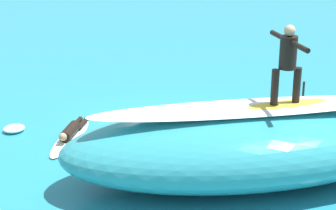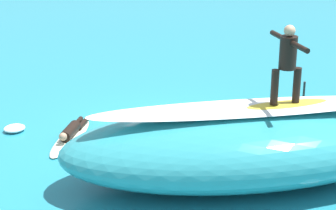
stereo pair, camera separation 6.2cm
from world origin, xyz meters
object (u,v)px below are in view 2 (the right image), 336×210
Objects in this scene: surfboard_riding at (284,106)px; surfboard_paddling at (70,138)px; surfer_riding at (288,59)px; surfer_paddling at (72,130)px; buoy_marker at (303,107)px.

surfboard_riding is 5.34m from surfboard_paddling.
surfer_riding is 0.67× the size of surfboard_paddling.
surfer_paddling is (3.41, -3.83, -1.40)m from surfboard_riding.
buoy_marker is (-5.85, 1.24, 0.10)m from surfer_paddling.
surfboard_riding is at bearing 0.00° from surfer_riding.
surfer_riding is 4.22m from buoy_marker.
surfer_riding is 5.66m from surfer_paddling.
surfer_paddling is (3.41, -3.83, -2.38)m from surfer_riding.
surfer_riding reaches higher than buoy_marker.
surfboard_riding is 0.98m from surfer_riding.
buoy_marker is at bearing -125.00° from surfboard_riding.
surfer_paddling is at bearing -40.14° from surfer_riding.
surfboard_paddling is at bearing -10.92° from buoy_marker.
buoy_marker is (-2.44, -2.59, -2.28)m from surfer_riding.
buoy_marker is (-5.92, 1.14, 0.26)m from surfboard_paddling.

